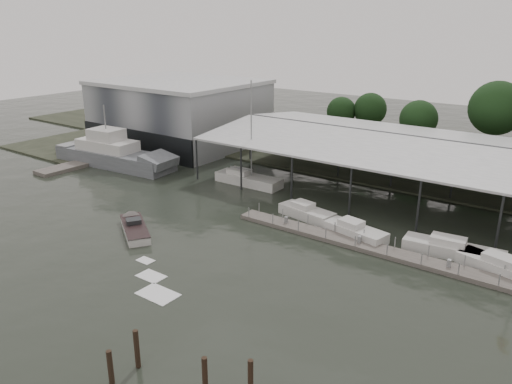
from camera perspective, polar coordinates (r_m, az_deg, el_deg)
The scene contains 14 objects.
ground at distance 46.88m, azimuth -9.54°, elevation -6.07°, with size 200.00×200.00×0.00m, color #242A22.
land_strip_far at distance 80.07m, azimuth 12.36°, elevation 4.42°, with size 140.00×30.00×0.30m.
land_strip_west at distance 94.46m, azimuth -13.73°, elevation 6.51°, with size 20.00×40.00×0.30m.
storage_warehouse at distance 84.74m, azimuth -8.68°, elevation 9.02°, with size 24.50×20.50×10.50m.
covered_boat_shed at distance 60.42m, azimuth 21.97°, elevation 4.68°, with size 58.24×24.00×6.96m.
trawler_dock at distance 77.20m, azimuth -17.88°, elevation 3.51°, with size 3.00×18.00×0.50m.
floating_dock at distance 46.58m, azimuth 12.82°, elevation -6.19°, with size 28.00×2.00×1.40m.
grey_trawler at distance 74.00m, azimuth -15.85°, elevation 4.13°, with size 20.01×6.65×8.84m.
white_sailboat at distance 63.09m, azimuth -0.97°, elevation 1.47°, with size 8.95×2.74×13.22m.
speedboat_underway at distance 50.78m, azimuth -13.78°, elevation -3.87°, with size 16.39×11.12×2.00m.
moored_cruiser_0 at distance 52.65m, azimuth 5.77°, elevation -2.30°, with size 6.47×3.24×1.70m.
moored_cruiser_1 at distance 48.71m, azimuth 11.23°, elevation -4.40°, with size 6.53×3.40×1.70m.
moored_cruiser_2 at distance 47.41m, azimuth 21.52°, elevation -6.10°, with size 8.66×3.04×1.70m.
moored_cruiser_3 at distance 45.63m, azimuth 26.65°, elevation -7.84°, with size 8.11×4.05×1.70m.
Camera 1 is at (30.96, -29.21, 19.64)m, focal length 35.00 mm.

